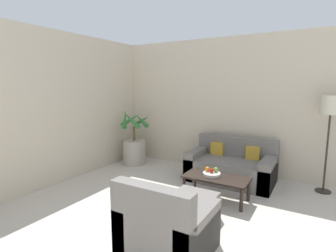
{
  "coord_description": "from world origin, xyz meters",
  "views": [
    {
      "loc": [
        0.62,
        1.6,
        1.75
      ],
      "look_at": [
        -1.84,
        5.77,
        1.0
      ],
      "focal_mm": 28.0,
      "sensor_mm": 36.0,
      "label": 1
    }
  ],
  "objects_px": {
    "apple_green": "(216,170)",
    "armchair": "(167,229)",
    "orange_fruit": "(207,169)",
    "ottoman": "(194,207)",
    "fruit_bowl": "(212,174)",
    "coffee_table": "(216,180)",
    "potted_palm": "(134,147)",
    "sofa_loveseat": "(231,167)",
    "floor_lamp": "(331,111)",
    "apple_red": "(211,171)"
  },
  "relations": [
    {
      "from": "coffee_table",
      "to": "armchair",
      "type": "bearing_deg",
      "value": -89.18
    },
    {
      "from": "potted_palm",
      "to": "armchair",
      "type": "height_order",
      "value": "potted_palm"
    },
    {
      "from": "coffee_table",
      "to": "fruit_bowl",
      "type": "relative_size",
      "value": 3.58
    },
    {
      "from": "armchair",
      "to": "ottoman",
      "type": "height_order",
      "value": "armchair"
    },
    {
      "from": "potted_palm",
      "to": "fruit_bowl",
      "type": "xyz_separation_m",
      "value": [
        2.16,
        -0.84,
        0.0
      ]
    },
    {
      "from": "floor_lamp",
      "to": "apple_green",
      "type": "height_order",
      "value": "floor_lamp"
    },
    {
      "from": "potted_palm",
      "to": "ottoman",
      "type": "relative_size",
      "value": 2.24
    },
    {
      "from": "orange_fruit",
      "to": "fruit_bowl",
      "type": "bearing_deg",
      "value": -20.0
    },
    {
      "from": "orange_fruit",
      "to": "armchair",
      "type": "relative_size",
      "value": 0.09
    },
    {
      "from": "potted_palm",
      "to": "apple_green",
      "type": "bearing_deg",
      "value": -19.33
    },
    {
      "from": "floor_lamp",
      "to": "fruit_bowl",
      "type": "height_order",
      "value": "floor_lamp"
    },
    {
      "from": "floor_lamp",
      "to": "potted_palm",
      "type": "bearing_deg",
      "value": -174.93
    },
    {
      "from": "potted_palm",
      "to": "orange_fruit",
      "type": "distance_m",
      "value": 2.23
    },
    {
      "from": "apple_green",
      "to": "armchair",
      "type": "height_order",
      "value": "armchair"
    },
    {
      "from": "sofa_loveseat",
      "to": "armchair",
      "type": "relative_size",
      "value": 1.76
    },
    {
      "from": "floor_lamp",
      "to": "fruit_bowl",
      "type": "relative_size",
      "value": 5.8
    },
    {
      "from": "floor_lamp",
      "to": "ottoman",
      "type": "relative_size",
      "value": 2.88
    },
    {
      "from": "coffee_table",
      "to": "apple_green",
      "type": "height_order",
      "value": "apple_green"
    },
    {
      "from": "coffee_table",
      "to": "ottoman",
      "type": "height_order",
      "value": "coffee_table"
    },
    {
      "from": "floor_lamp",
      "to": "armchair",
      "type": "relative_size",
      "value": 1.85
    },
    {
      "from": "ottoman",
      "to": "sofa_loveseat",
      "type": "bearing_deg",
      "value": 90.46
    },
    {
      "from": "armchair",
      "to": "ottoman",
      "type": "distance_m",
      "value": 0.79
    },
    {
      "from": "sofa_loveseat",
      "to": "floor_lamp",
      "type": "bearing_deg",
      "value": 9.83
    },
    {
      "from": "potted_palm",
      "to": "fruit_bowl",
      "type": "bearing_deg",
      "value": -21.22
    },
    {
      "from": "sofa_loveseat",
      "to": "orange_fruit",
      "type": "bearing_deg",
      "value": -97.8
    },
    {
      "from": "sofa_loveseat",
      "to": "ottoman",
      "type": "xyz_separation_m",
      "value": [
        0.01,
        -1.67,
        -0.09
      ]
    },
    {
      "from": "orange_fruit",
      "to": "armchair",
      "type": "xyz_separation_m",
      "value": [
        0.19,
        -1.57,
        -0.17
      ]
    },
    {
      "from": "sofa_loveseat",
      "to": "coffee_table",
      "type": "bearing_deg",
      "value": -87.12
    },
    {
      "from": "fruit_bowl",
      "to": "apple_green",
      "type": "distance_m",
      "value": 0.1
    },
    {
      "from": "potted_palm",
      "to": "floor_lamp",
      "type": "bearing_deg",
      "value": 5.07
    },
    {
      "from": "apple_green",
      "to": "armchair",
      "type": "xyz_separation_m",
      "value": [
        0.06,
        -1.6,
        -0.17
      ]
    },
    {
      "from": "apple_red",
      "to": "ottoman",
      "type": "distance_m",
      "value": 0.81
    },
    {
      "from": "ottoman",
      "to": "apple_green",
      "type": "bearing_deg",
      "value": 90.45
    },
    {
      "from": "armchair",
      "to": "fruit_bowl",
      "type": "bearing_deg",
      "value": 93.82
    },
    {
      "from": "potted_palm",
      "to": "coffee_table",
      "type": "bearing_deg",
      "value": -20.84
    },
    {
      "from": "coffee_table",
      "to": "fruit_bowl",
      "type": "bearing_deg",
      "value": 170.07
    },
    {
      "from": "apple_green",
      "to": "armchair",
      "type": "bearing_deg",
      "value": -87.81
    },
    {
      "from": "sofa_loveseat",
      "to": "apple_red",
      "type": "distance_m",
      "value": 0.93
    },
    {
      "from": "sofa_loveseat",
      "to": "apple_green",
      "type": "bearing_deg",
      "value": -89.52
    },
    {
      "from": "potted_palm",
      "to": "sofa_loveseat",
      "type": "xyz_separation_m",
      "value": [
        2.19,
        0.07,
        -0.12
      ]
    },
    {
      "from": "fruit_bowl",
      "to": "armchair",
      "type": "relative_size",
      "value": 0.32
    },
    {
      "from": "orange_fruit",
      "to": "potted_palm",
      "type": "bearing_deg",
      "value": 158.73
    },
    {
      "from": "fruit_bowl",
      "to": "apple_red",
      "type": "bearing_deg",
      "value": -165.38
    },
    {
      "from": "coffee_table",
      "to": "ottoman",
      "type": "bearing_deg",
      "value": -92.53
    },
    {
      "from": "coffee_table",
      "to": "orange_fruit",
      "type": "relative_size",
      "value": 13.3
    },
    {
      "from": "fruit_bowl",
      "to": "apple_green",
      "type": "relative_size",
      "value": 3.63
    },
    {
      "from": "coffee_table",
      "to": "orange_fruit",
      "type": "bearing_deg",
      "value": 164.76
    },
    {
      "from": "potted_palm",
      "to": "ottoman",
      "type": "bearing_deg",
      "value": -35.86
    },
    {
      "from": "apple_green",
      "to": "sofa_loveseat",
      "type": "bearing_deg",
      "value": 90.48
    },
    {
      "from": "floor_lamp",
      "to": "coffee_table",
      "type": "xyz_separation_m",
      "value": [
        -1.44,
        -1.18,
        -1.04
      ]
    }
  ]
}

